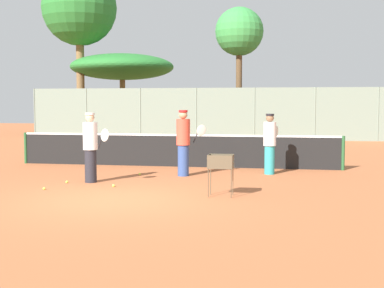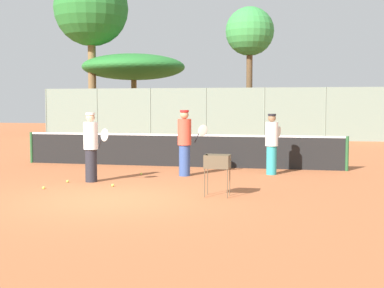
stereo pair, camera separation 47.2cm
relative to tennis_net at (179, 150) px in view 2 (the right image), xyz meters
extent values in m
plane|color=#B26038|center=(0.00, -6.22, -0.56)|extent=(80.00, 80.00, 0.00)
cylinder|color=#26592D|center=(-5.32, 0.00, -0.02)|extent=(0.10, 0.10, 1.07)
cylinder|color=#26592D|center=(5.32, 0.00, -0.02)|extent=(0.10, 0.10, 1.07)
cube|color=black|center=(0.00, 0.00, -0.05)|extent=(10.64, 0.01, 1.01)
cube|color=white|center=(0.00, 0.00, 0.48)|extent=(10.64, 0.02, 0.06)
cylinder|color=gray|center=(-11.73, 13.35, 0.92)|extent=(0.08, 0.08, 2.95)
cylinder|color=gray|center=(-8.38, 13.35, 0.92)|extent=(0.08, 0.08, 2.95)
cylinder|color=gray|center=(-5.03, 13.35, 0.92)|extent=(0.08, 0.08, 2.95)
cylinder|color=gray|center=(-1.68, 13.35, 0.92)|extent=(0.08, 0.08, 2.95)
cylinder|color=gray|center=(1.68, 13.35, 0.92)|extent=(0.08, 0.08, 2.95)
cylinder|color=gray|center=(5.03, 13.35, 0.92)|extent=(0.08, 0.08, 2.95)
cube|color=gray|center=(0.00, 13.35, 0.92)|extent=(23.45, 0.01, 2.95)
cylinder|color=brown|center=(0.54, 15.93, 2.22)|extent=(0.37, 0.37, 5.56)
sphere|color=#388E42|center=(0.54, 15.93, 5.88)|extent=(2.95, 2.95, 2.95)
cylinder|color=brown|center=(-10.35, 17.34, 2.91)|extent=(0.53, 0.53, 6.93)
sphere|color=#28722D|center=(-10.35, 17.34, 7.88)|extent=(5.00, 5.00, 5.00)
cylinder|color=brown|center=(-7.91, 18.96, 1.29)|extent=(0.38, 0.38, 3.69)
ellipsoid|color=#28722D|center=(-7.91, 18.96, 4.03)|extent=(7.18, 7.18, 1.79)
cylinder|color=teal|center=(3.11, -1.32, -0.14)|extent=(0.30, 0.30, 0.84)
cylinder|color=white|center=(3.11, -1.32, 0.63)|extent=(0.37, 0.37, 0.70)
sphere|color=#8C6647|center=(3.11, -1.32, 1.09)|extent=(0.23, 0.23, 0.23)
cylinder|color=black|center=(3.11, -1.32, 1.19)|extent=(0.24, 0.24, 0.06)
cylinder|color=black|center=(3.23, -0.98, 0.45)|extent=(0.08, 0.15, 0.27)
ellipsoid|color=silver|center=(3.28, -0.81, 0.67)|extent=(0.16, 0.39, 0.43)
cylinder|color=#334C8C|center=(0.69, -2.15, -0.11)|extent=(0.32, 0.32, 0.89)
cylinder|color=#E54C38|center=(0.69, -2.15, 0.70)|extent=(0.39, 0.39, 0.74)
sphere|color=tan|center=(0.69, -2.15, 1.20)|extent=(0.24, 0.24, 0.24)
cylinder|color=red|center=(0.69, -2.15, 1.30)|extent=(0.25, 0.25, 0.06)
cylinder|color=black|center=(1.00, -1.95, 0.52)|extent=(0.14, 0.10, 0.27)
ellipsoid|color=silver|center=(1.16, -1.85, 0.74)|extent=(0.35, 0.24, 0.43)
cylinder|color=#26262D|center=(-1.46, -3.82, -0.13)|extent=(0.31, 0.31, 0.87)
cylinder|color=white|center=(-1.46, -3.82, 0.67)|extent=(0.38, 0.38, 0.72)
sphere|color=#DBB28C|center=(-1.46, -3.82, 1.15)|extent=(0.23, 0.23, 0.23)
cylinder|color=white|center=(-1.46, -3.82, 1.25)|extent=(0.25, 0.25, 0.06)
cylinder|color=black|center=(-1.14, -3.99, 0.49)|extent=(0.14, 0.09, 0.27)
ellipsoid|color=silver|center=(-0.97, -4.08, 0.71)|extent=(0.37, 0.21, 0.43)
cylinder|color=brown|center=(1.92, -5.47, -0.24)|extent=(0.02, 0.02, 0.64)
cylinder|color=brown|center=(2.43, -5.47, -0.24)|extent=(0.02, 0.02, 0.64)
cylinder|color=brown|center=(1.92, -5.11, -0.24)|extent=(0.02, 0.02, 0.64)
cylinder|color=brown|center=(2.43, -5.11, -0.24)|extent=(0.02, 0.02, 0.64)
cube|color=brown|center=(2.18, -5.29, 0.09)|extent=(0.55, 0.40, 0.01)
cube|color=brown|center=(2.18, -5.49, 0.23)|extent=(0.55, 0.01, 0.30)
cube|color=brown|center=(2.18, -5.09, 0.23)|extent=(0.55, 0.01, 0.30)
cube|color=brown|center=(1.90, -5.29, 0.23)|extent=(0.01, 0.40, 0.30)
cube|color=brown|center=(2.45, -5.29, 0.23)|extent=(0.01, 0.40, 0.30)
sphere|color=#D1E54C|center=(2.15, -5.40, 0.13)|extent=(0.07, 0.07, 0.07)
sphere|color=#D1E54C|center=(2.26, -5.16, 0.13)|extent=(0.07, 0.07, 0.07)
sphere|color=#D1E54C|center=(1.96, -5.19, 0.18)|extent=(0.07, 0.07, 0.07)
sphere|color=#D1E54C|center=(2.37, -5.20, 0.13)|extent=(0.07, 0.07, 0.07)
sphere|color=#D1E54C|center=(2.21, -5.28, 0.13)|extent=(0.07, 0.07, 0.07)
sphere|color=#D1E54C|center=(2.40, -5.31, 0.13)|extent=(0.07, 0.07, 0.07)
sphere|color=#D1E54C|center=(2.31, -5.23, 0.18)|extent=(0.07, 0.07, 0.07)
sphere|color=#D1E54C|center=(2.24, -5.35, 0.18)|extent=(0.07, 0.07, 0.07)
sphere|color=#D1E54C|center=(2.30, -5.26, 0.13)|extent=(0.07, 0.07, 0.07)
sphere|color=#D1E54C|center=(2.05, -5.41, 0.18)|extent=(0.07, 0.07, 0.07)
sphere|color=#D1E54C|center=(-0.59, -2.22, -0.53)|extent=(0.07, 0.07, 0.07)
sphere|color=#D1E54C|center=(-2.12, -5.20, -0.53)|extent=(0.07, 0.07, 0.07)
sphere|color=#D1E54C|center=(-2.03, -4.07, -0.53)|extent=(0.07, 0.07, 0.07)
sphere|color=#D1E54C|center=(-0.62, -4.45, -0.53)|extent=(0.07, 0.07, 0.07)
sphere|color=#D1E54C|center=(0.56, -1.10, -0.53)|extent=(0.07, 0.07, 0.07)
cube|color=#232328|center=(3.80, 16.10, -0.11)|extent=(4.20, 1.70, 0.90)
cube|color=#33383D|center=(3.60, 16.10, 0.69)|extent=(2.20, 1.50, 0.70)
camera|label=1|loc=(3.70, -17.07, 1.53)|focal=50.00mm
camera|label=2|loc=(4.16, -16.97, 1.53)|focal=50.00mm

